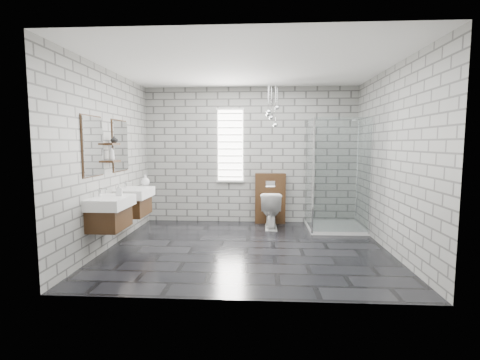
# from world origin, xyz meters

# --- Properties ---
(floor) EXTENTS (4.20, 3.60, 0.02)m
(floor) POSITION_xyz_m (0.00, 0.00, -0.01)
(floor) COLOR black
(floor) RESTS_ON ground
(ceiling) EXTENTS (4.20, 3.60, 0.02)m
(ceiling) POSITION_xyz_m (0.00, 0.00, 2.71)
(ceiling) COLOR white
(ceiling) RESTS_ON wall_back
(wall_back) EXTENTS (4.20, 0.02, 2.70)m
(wall_back) POSITION_xyz_m (0.00, 1.81, 1.35)
(wall_back) COLOR gray
(wall_back) RESTS_ON floor
(wall_front) EXTENTS (4.20, 0.02, 2.70)m
(wall_front) POSITION_xyz_m (0.00, -1.81, 1.35)
(wall_front) COLOR gray
(wall_front) RESTS_ON floor
(wall_left) EXTENTS (0.02, 3.60, 2.70)m
(wall_left) POSITION_xyz_m (-2.11, 0.00, 1.35)
(wall_left) COLOR gray
(wall_left) RESTS_ON floor
(wall_right) EXTENTS (0.02, 3.60, 2.70)m
(wall_right) POSITION_xyz_m (2.11, 0.00, 1.35)
(wall_right) COLOR gray
(wall_right) RESTS_ON floor
(vanity_left) EXTENTS (0.47, 0.70, 1.57)m
(vanity_left) POSITION_xyz_m (-1.91, -0.54, 0.76)
(vanity_left) COLOR #3F2713
(vanity_left) RESTS_ON wall_left
(vanity_right) EXTENTS (0.47, 0.70, 1.57)m
(vanity_right) POSITION_xyz_m (-1.91, 0.39, 0.76)
(vanity_right) COLOR #3F2713
(vanity_right) RESTS_ON wall_left
(shelf_lower) EXTENTS (0.14, 0.30, 0.03)m
(shelf_lower) POSITION_xyz_m (-2.03, -0.05, 1.32)
(shelf_lower) COLOR #3F2713
(shelf_lower) RESTS_ON wall_left
(shelf_upper) EXTENTS (0.14, 0.30, 0.03)m
(shelf_upper) POSITION_xyz_m (-2.03, -0.05, 1.58)
(shelf_upper) COLOR #3F2713
(shelf_upper) RESTS_ON wall_left
(window) EXTENTS (0.56, 0.05, 1.48)m
(window) POSITION_xyz_m (-0.40, 1.78, 1.55)
(window) COLOR white
(window) RESTS_ON wall_back
(cistern_panel) EXTENTS (0.60, 0.20, 1.00)m
(cistern_panel) POSITION_xyz_m (0.40, 1.70, 0.50)
(cistern_panel) COLOR #3F2713
(cistern_panel) RESTS_ON floor
(flush_plate) EXTENTS (0.18, 0.01, 0.12)m
(flush_plate) POSITION_xyz_m (0.40, 1.60, 0.80)
(flush_plate) COLOR silver
(flush_plate) RESTS_ON cistern_panel
(shower_enclosure) EXTENTS (1.00, 1.00, 2.03)m
(shower_enclosure) POSITION_xyz_m (1.50, 1.18, 0.50)
(shower_enclosure) COLOR white
(shower_enclosure) RESTS_ON floor
(pendant_cluster) EXTENTS (0.25, 0.21, 0.82)m
(pendant_cluster) POSITION_xyz_m (0.41, 1.36, 2.12)
(pendant_cluster) COLOR silver
(pendant_cluster) RESTS_ON ceiling
(toilet) EXTENTS (0.39, 0.68, 0.69)m
(toilet) POSITION_xyz_m (0.40, 1.28, 0.35)
(toilet) COLOR white
(toilet) RESTS_ON floor
(soap_bottle_a) EXTENTS (0.10, 0.10, 0.17)m
(soap_bottle_a) POSITION_xyz_m (-1.79, -0.41, 0.94)
(soap_bottle_a) COLOR #B2B2B2
(soap_bottle_a) RESTS_ON vanity_left
(soap_bottle_b) EXTENTS (0.18, 0.18, 0.19)m
(soap_bottle_b) POSITION_xyz_m (-1.82, 0.79, 0.95)
(soap_bottle_b) COLOR #B2B2B2
(soap_bottle_b) RESTS_ON vanity_right
(soap_bottle_c) EXTENTS (0.10, 0.11, 0.22)m
(soap_bottle_c) POSITION_xyz_m (-2.02, -0.10, 1.45)
(soap_bottle_c) COLOR #B2B2B2
(soap_bottle_c) RESTS_ON shelf_lower
(vase) EXTENTS (0.11, 0.11, 0.11)m
(vase) POSITION_xyz_m (-2.02, 0.01, 1.65)
(vase) COLOR #B2B2B2
(vase) RESTS_ON shelf_upper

